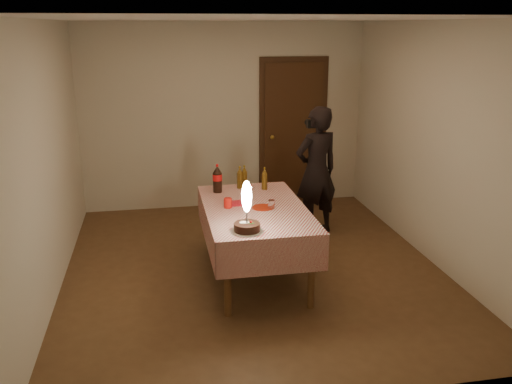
# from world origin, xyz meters

# --- Properties ---
(ground) EXTENTS (4.00, 4.50, 0.01)m
(ground) POSITION_xyz_m (0.00, 0.00, 0.00)
(ground) COLOR brown
(ground) RESTS_ON ground
(room_shell) EXTENTS (4.04, 4.54, 2.62)m
(room_shell) POSITION_xyz_m (0.03, 0.08, 1.65)
(room_shell) COLOR beige
(room_shell) RESTS_ON ground
(dining_table) EXTENTS (1.02, 1.72, 0.77)m
(dining_table) POSITION_xyz_m (-0.02, -0.21, 0.67)
(dining_table) COLOR brown
(dining_table) RESTS_ON ground
(birthday_cake) EXTENTS (0.29, 0.29, 0.47)m
(birthday_cake) POSITION_xyz_m (-0.21, -0.86, 0.91)
(birthday_cake) COLOR white
(birthday_cake) RESTS_ON dining_table
(red_plate) EXTENTS (0.22, 0.22, 0.01)m
(red_plate) POSITION_xyz_m (0.06, -0.24, 0.78)
(red_plate) COLOR #AE200C
(red_plate) RESTS_ON dining_table
(red_cup) EXTENTS (0.08, 0.08, 0.10)m
(red_cup) POSITION_xyz_m (-0.29, -0.18, 0.82)
(red_cup) COLOR red
(red_cup) RESTS_ON dining_table
(clear_cup) EXTENTS (0.07, 0.07, 0.09)m
(clear_cup) POSITION_xyz_m (0.14, -0.29, 0.82)
(clear_cup) COLOR white
(clear_cup) RESTS_ON dining_table
(napkin_stack) EXTENTS (0.15, 0.15, 0.02)m
(napkin_stack) POSITION_xyz_m (-0.21, -0.08, 0.78)
(napkin_stack) COLOR #AE131F
(napkin_stack) RESTS_ON dining_table
(cola_bottle) EXTENTS (0.10, 0.10, 0.32)m
(cola_bottle) POSITION_xyz_m (-0.33, 0.38, 0.93)
(cola_bottle) COLOR black
(cola_bottle) RESTS_ON dining_table
(amber_bottle_left) EXTENTS (0.06, 0.06, 0.26)m
(amber_bottle_left) POSITION_xyz_m (-0.06, 0.48, 0.89)
(amber_bottle_left) COLOR #52360E
(amber_bottle_left) RESTS_ON dining_table
(amber_bottle_right) EXTENTS (0.06, 0.06, 0.26)m
(amber_bottle_right) POSITION_xyz_m (0.20, 0.39, 0.89)
(amber_bottle_right) COLOR #52360E
(amber_bottle_right) RESTS_ON dining_table
(amber_bottle_mid) EXTENTS (0.06, 0.06, 0.26)m
(amber_bottle_mid) POSITION_xyz_m (-0.01, 0.52, 0.89)
(amber_bottle_mid) COLOR #52360E
(amber_bottle_mid) RESTS_ON dining_table
(photographer) EXTENTS (0.68, 0.54, 1.62)m
(photographer) POSITION_xyz_m (0.97, 0.92, 0.81)
(photographer) COLOR black
(photographer) RESTS_ON ground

